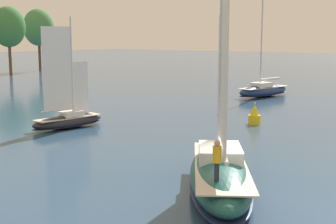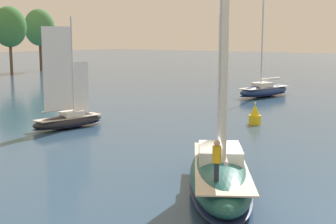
{
  "view_description": "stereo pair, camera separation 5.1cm",
  "coord_description": "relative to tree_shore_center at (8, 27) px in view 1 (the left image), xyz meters",
  "views": [
    {
      "loc": [
        -17.55,
        -10.67,
        6.94
      ],
      "look_at": [
        0.0,
        3.0,
        3.42
      ],
      "focal_mm": 50.0,
      "sensor_mm": 36.0,
      "label": 1
    },
    {
      "loc": [
        -17.51,
        -10.71,
        6.94
      ],
      "look_at": [
        0.0,
        3.0,
        3.42
      ],
      "focal_mm": 50.0,
      "sensor_mm": 36.0,
      "label": 2
    }
  ],
  "objects": [
    {
      "name": "tree_shore_center",
      "position": [
        0.0,
        0.0,
        0.0
      ],
      "size": [
        6.26,
        6.26,
        12.89
      ],
      "color": "brown",
      "rests_on": "ground"
    },
    {
      "name": "sailboat_moored_near_marina",
      "position": [
        -28.56,
        -50.5,
        -8.29
      ],
      "size": [
        6.39,
        2.48,
        8.58
      ],
      "color": "#232328",
      "rests_on": "ground"
    },
    {
      "name": "ground_plane",
      "position": [
        -34.52,
        -68.01,
        -9.02
      ],
      "size": [
        400.0,
        400.0,
        0.0
      ],
      "primitive_type": "plane",
      "color": "#2D4C6B"
    },
    {
      "name": "sailboat_moored_mid_channel",
      "position": [
        -1.25,
        -53.55,
        -8.24
      ],
      "size": [
        8.74,
        4.0,
        11.61
      ],
      "color": "navy",
      "rests_on": "ground"
    },
    {
      "name": "tree_shore_right",
      "position": [
        10.03,
        4.29,
        0.11
      ],
      "size": [
        6.34,
        6.34,
        13.05
      ],
      "color": "#4C3828",
      "rests_on": "ground"
    },
    {
      "name": "sailboat_main",
      "position": [
        -34.51,
        -68.0,
        -7.95
      ],
      "size": [
        9.67,
        7.92,
        13.56
      ],
      "color": "#194C47",
      "rests_on": "ground"
    },
    {
      "name": "channel_buoy",
      "position": [
        -18.11,
        -61.16,
        -8.31
      ],
      "size": [
        0.99,
        0.99,
        1.81
      ],
      "color": "yellow",
      "rests_on": "ground"
    }
  ]
}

